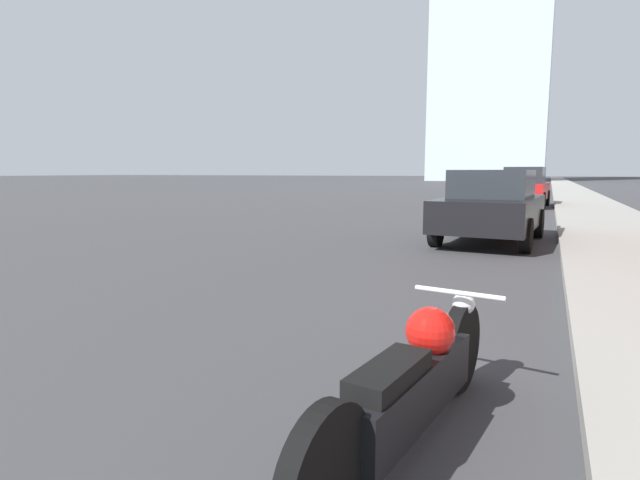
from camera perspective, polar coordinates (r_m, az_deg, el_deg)
sidewalk at (r=37.70m, az=27.15°, el=4.68°), size 2.76×240.00×0.15m
motorcycle at (r=2.98m, az=10.67°, el=-15.62°), size 0.65×2.42×0.75m
parked_car_black at (r=11.72m, az=19.01°, el=3.74°), size 2.16×4.28×1.60m
parked_car_red at (r=24.25m, az=22.32°, el=5.63°), size 2.16×4.15×1.78m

